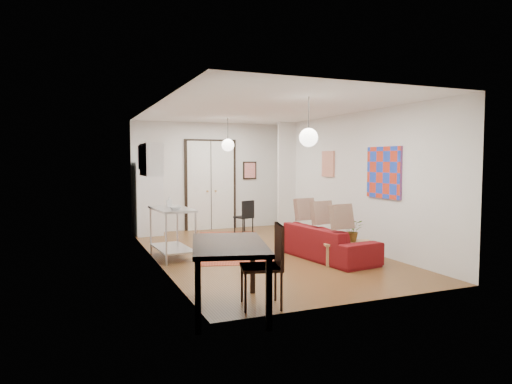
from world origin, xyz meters
name	(u,v)px	position (x,y,z in m)	size (l,w,h in m)	color
floor	(260,253)	(0.00, 0.00, 0.00)	(7.00, 7.00, 0.00)	brown
ceiling	(260,109)	(0.00, 0.00, 2.90)	(4.20, 7.00, 0.02)	white
wall_back	(210,176)	(0.00, 3.50, 1.45)	(4.20, 0.02, 2.90)	silver
wall_front	(364,194)	(0.00, -3.50, 1.45)	(4.20, 0.02, 2.90)	silver
wall_left	(155,184)	(-2.10, 0.00, 1.45)	(0.02, 7.00, 2.90)	silver
wall_right	(348,180)	(2.10, 0.00, 1.45)	(0.02, 7.00, 2.90)	silver
double_doors	(211,185)	(0.00, 3.46, 1.20)	(1.44, 0.06, 2.50)	white
stub_partition	(287,176)	(1.85, 2.55, 1.45)	(0.50, 0.10, 2.90)	silver
wall_cabinet	(151,160)	(-1.92, 1.50, 1.90)	(0.35, 1.00, 0.70)	silver
painting_popart	(384,172)	(2.08, -1.25, 1.65)	(0.05, 1.00, 1.00)	red
painting_abstract	(328,164)	(2.08, 0.80, 1.80)	(0.05, 0.50, 0.60)	beige
poster_back	(250,170)	(1.15, 3.47, 1.60)	(0.40, 0.03, 0.50)	red
print_left	(141,157)	(-2.07, 2.00, 1.95)	(0.03, 0.44, 0.54)	#A26643
pendant_back	(228,145)	(0.00, 2.00, 2.25)	(0.30, 0.30, 0.80)	white
pendant_front	(309,137)	(0.00, -2.00, 2.25)	(0.30, 0.30, 0.80)	white
kilim_rug	(231,245)	(-0.29, 0.97, 0.00)	(1.45, 3.86, 0.01)	#B54E2D
sofa	(326,242)	(0.97, -0.97, 0.32)	(2.19, 0.86, 0.64)	maroon
coffee_table	(348,245)	(1.08, -1.53, 0.36)	(1.04, 0.78, 0.41)	tan
potted_plant	(352,231)	(1.18, -1.53, 0.61)	(0.36, 0.31, 0.40)	#37652D
kitchen_counter	(172,225)	(-1.75, 0.22, 0.64)	(0.71, 1.30, 0.97)	silver
bowl	(175,208)	(-1.75, -0.08, 1.00)	(0.23, 0.23, 0.06)	white
soap_bottle	(169,202)	(-1.75, 0.47, 1.07)	(0.09, 0.09, 0.20)	teal
fridge	(148,199)	(-1.75, 3.15, 0.92)	(0.65, 0.65, 1.84)	silver
dining_table	(229,250)	(-1.75, -3.15, 0.77)	(1.26, 1.73, 0.86)	black
dining_chair_near	(258,257)	(-1.31, -3.04, 0.62)	(0.62, 0.78, 1.07)	#3C2013
dining_chair_far	(258,257)	(-1.31, -3.04, 0.62)	(0.62, 0.78, 1.07)	#3C2013
black_side_chair	(243,214)	(0.58, 2.54, 0.50)	(0.50, 0.51, 0.86)	black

